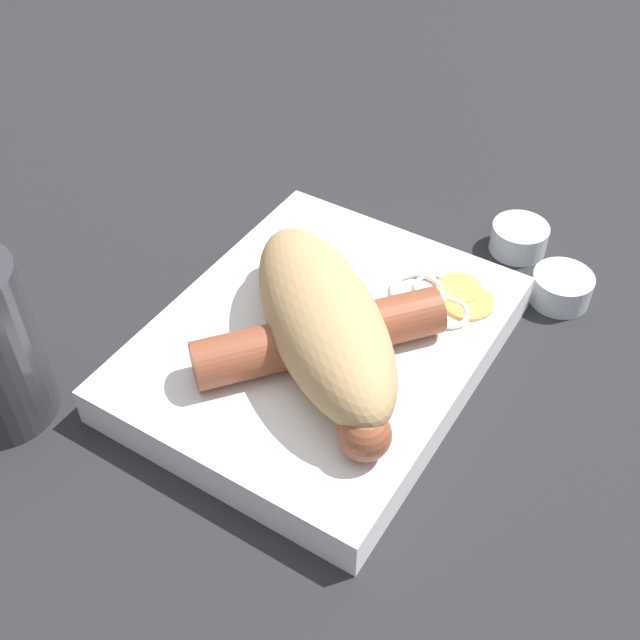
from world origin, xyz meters
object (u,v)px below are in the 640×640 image
at_px(sausage, 320,337).
at_px(condiment_cup_near, 561,289).
at_px(condiment_cup_far, 519,239).
at_px(food_tray, 320,346).
at_px(bread_roll, 324,320).

height_order(sausage, condiment_cup_near, sausage).
height_order(condiment_cup_near, condiment_cup_far, same).
bearing_deg(condiment_cup_far, food_tray, -20.36).
bearing_deg(food_tray, sausage, 31.31).
relative_size(bread_roll, condiment_cup_far, 4.06).
height_order(food_tray, condiment_cup_near, food_tray).
xyz_separation_m(bread_roll, condiment_cup_far, (-0.20, 0.06, -0.05)).
distance_m(sausage, condiment_cup_near, 0.20).
height_order(bread_roll, condiment_cup_near, bread_roll).
height_order(food_tray, bread_roll, bread_roll).
distance_m(food_tray, sausage, 0.04).
xyz_separation_m(sausage, condiment_cup_near, (-0.16, 0.10, -0.03)).
bearing_deg(condiment_cup_far, sausage, -15.85).
xyz_separation_m(food_tray, condiment_cup_near, (-0.14, 0.12, -0.00)).
bearing_deg(sausage, condiment_cup_near, 147.17).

